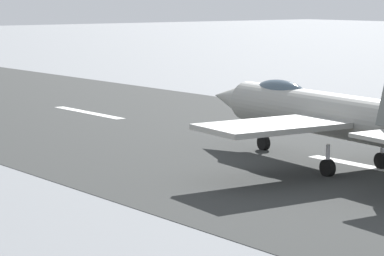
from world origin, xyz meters
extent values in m
plane|color=gray|center=(0.00, 0.00, 0.00)|extent=(400.00, 400.00, 0.00)
cube|color=#313332|center=(0.00, 0.00, 0.01)|extent=(240.00, 26.00, 0.02)
cube|color=white|center=(-0.60, 0.00, 0.02)|extent=(8.00, 0.70, 0.00)
cube|color=white|center=(24.32, 0.00, 0.02)|extent=(8.00, 0.70, 0.00)
cylinder|color=#979792|center=(1.19, 1.25, 2.40)|extent=(13.24, 3.43, 2.00)
cone|color=#979792|center=(9.20, 0.36, 2.40)|extent=(3.19, 2.02, 1.70)
ellipsoid|color=#3F5160|center=(4.87, 0.84, 3.15)|extent=(3.70, 1.49, 1.10)
cube|color=#979792|center=(0.65, 5.39, 2.30)|extent=(4.05, 6.44, 0.24)
cylinder|color=silver|center=(6.20, 0.70, 0.70)|extent=(0.18, 0.18, 1.40)
cylinder|color=black|center=(6.20, 0.70, 0.38)|extent=(0.79, 0.38, 0.76)
cylinder|color=silver|center=(-0.42, 3.04, 0.70)|extent=(0.18, 0.18, 1.40)
cylinder|color=black|center=(-0.42, 3.04, 0.38)|extent=(0.79, 0.38, 0.76)
cylinder|color=silver|center=(-0.77, -0.14, 0.70)|extent=(0.18, 0.18, 1.40)
cylinder|color=black|center=(-0.77, -0.14, 0.38)|extent=(0.79, 0.38, 0.76)
cube|color=#1E2338|center=(15.30, -7.17, 0.44)|extent=(0.24, 0.36, 0.89)
cube|color=orange|center=(15.30, -7.17, 1.10)|extent=(0.51, 0.50, 0.60)
sphere|color=tan|center=(15.30, -7.17, 1.56)|extent=(0.22, 0.22, 0.22)
cylinder|color=orange|center=(15.53, -6.97, 1.07)|extent=(0.10, 0.10, 0.57)
cylinder|color=orange|center=(15.08, -7.37, 1.07)|extent=(0.10, 0.10, 0.57)
cone|color=orange|center=(20.25, -11.77, 0.28)|extent=(0.44, 0.44, 0.55)
camera|label=1|loc=(-26.29, 30.81, 7.68)|focal=82.43mm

